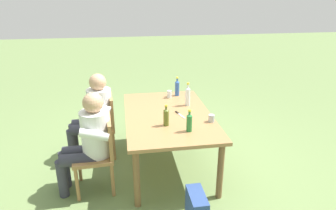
# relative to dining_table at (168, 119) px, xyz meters

# --- Properties ---
(ground_plane) EXTENTS (24.00, 24.00, 0.00)m
(ground_plane) POSITION_rel_dining_table_xyz_m (0.00, 0.00, -0.65)
(ground_plane) COLOR #6B844C
(dining_table) EXTENTS (1.70, 1.07, 0.73)m
(dining_table) POSITION_rel_dining_table_xyz_m (0.00, 0.00, 0.00)
(dining_table) COLOR #A37547
(dining_table) RESTS_ON ground_plane
(chair_far_right) EXTENTS (0.47, 0.47, 0.87)m
(chair_far_right) POSITION_rel_dining_table_xyz_m (0.39, 0.83, -0.16)
(chair_far_right) COLOR #A37547
(chair_far_right) RESTS_ON ground_plane
(chair_far_left) EXTENTS (0.46, 0.46, 0.87)m
(chair_far_left) POSITION_rel_dining_table_xyz_m (-0.38, 0.83, -0.16)
(chair_far_left) COLOR #A37547
(chair_far_left) RESTS_ON ground_plane
(person_in_white_shirt) EXTENTS (0.47, 0.61, 1.18)m
(person_in_white_shirt) POSITION_rel_dining_table_xyz_m (0.38, 0.94, 0.01)
(person_in_white_shirt) COLOR white
(person_in_white_shirt) RESTS_ON ground_plane
(person_in_plaid_shirt) EXTENTS (0.47, 0.61, 1.18)m
(person_in_plaid_shirt) POSITION_rel_dining_table_xyz_m (-0.38, 0.94, 0.01)
(person_in_plaid_shirt) COLOR white
(person_in_plaid_shirt) RESTS_ON ground_plane
(bottle_green) EXTENTS (0.06, 0.06, 0.26)m
(bottle_green) POSITION_rel_dining_table_xyz_m (-0.52, -0.15, 0.19)
(bottle_green) COLOR #287A38
(bottle_green) RESTS_ON dining_table
(bottle_blue) EXTENTS (0.06, 0.06, 0.28)m
(bottle_blue) POSITION_rel_dining_table_xyz_m (0.67, -0.24, 0.20)
(bottle_blue) COLOR #2D56A3
(bottle_blue) RESTS_ON dining_table
(bottle_clear) EXTENTS (0.06, 0.06, 0.32)m
(bottle_clear) POSITION_rel_dining_table_xyz_m (0.26, -0.31, 0.21)
(bottle_clear) COLOR white
(bottle_clear) RESTS_ON dining_table
(bottle_olive) EXTENTS (0.06, 0.06, 0.25)m
(bottle_olive) POSITION_rel_dining_table_xyz_m (-0.33, 0.07, 0.19)
(bottle_olive) COLOR #566623
(bottle_olive) RESTS_ON dining_table
(cup_glass) EXTENTS (0.06, 0.06, 0.11)m
(cup_glass) POSITION_rel_dining_table_xyz_m (0.59, -0.11, 0.13)
(cup_glass) COLOR silver
(cup_glass) RESTS_ON dining_table
(cup_steel) EXTENTS (0.07, 0.07, 0.09)m
(cup_steel) POSITION_rel_dining_table_xyz_m (-0.31, -0.47, 0.12)
(cup_steel) COLOR #B2B7BC
(cup_steel) RESTS_ON dining_table
(table_knife) EXTENTS (0.24, 0.09, 0.01)m
(table_knife) POSITION_rel_dining_table_xyz_m (-0.04, -0.14, 0.08)
(table_knife) COLOR silver
(table_knife) RESTS_ON dining_table
(backpack_by_near_side) EXTENTS (0.32, 0.20, 0.46)m
(backpack_by_near_side) POSITION_rel_dining_table_xyz_m (1.34, -0.34, -0.43)
(backpack_by_near_side) COLOR maroon
(backpack_by_near_side) RESTS_ON ground_plane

